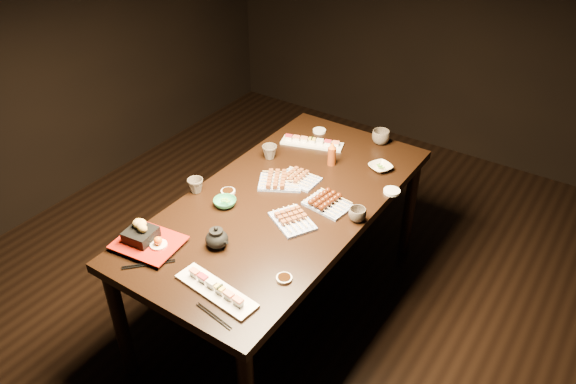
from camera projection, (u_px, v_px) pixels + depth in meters
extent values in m
plane|color=black|center=(267.00, 328.00, 3.17)|extent=(5.00, 5.00, 0.00)
cube|color=black|center=(283.00, 255.00, 3.12)|extent=(1.12, 1.90, 0.75)
imported|color=#30935C|center=(225.00, 202.00, 2.86)|extent=(0.14, 0.14, 0.04)
imported|color=beige|center=(380.00, 167.00, 3.14)|extent=(0.16, 0.16, 0.03)
imported|color=#4C423A|center=(196.00, 186.00, 2.95)|extent=(0.10, 0.10, 0.08)
imported|color=#4C423A|center=(357.00, 215.00, 2.75)|extent=(0.12, 0.12, 0.07)
imported|color=#4C423A|center=(270.00, 152.00, 3.23)|extent=(0.10, 0.10, 0.08)
imported|color=#4C423A|center=(381.00, 137.00, 3.37)|extent=(0.13, 0.13, 0.08)
cylinder|color=#6B2B0E|center=(332.00, 153.00, 3.15)|extent=(0.06, 0.06, 0.14)
cylinder|color=white|center=(228.00, 192.00, 2.96)|extent=(0.10, 0.10, 0.01)
cylinder|color=white|center=(392.00, 191.00, 2.96)|extent=(0.10, 0.10, 0.02)
cylinder|color=white|center=(284.00, 278.00, 2.42)|extent=(0.09, 0.09, 0.01)
cylinder|color=white|center=(319.00, 131.00, 3.51)|extent=(0.11, 0.11, 0.01)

